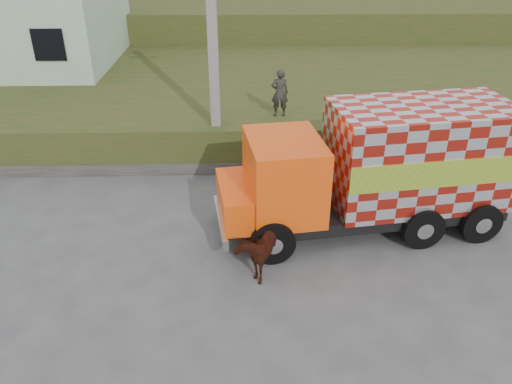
{
  "coord_description": "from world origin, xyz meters",
  "views": [
    {
      "loc": [
        -0.12,
        -10.53,
        7.36
      ],
      "look_at": [
        0.17,
        0.44,
        1.3
      ],
      "focal_mm": 35.0,
      "sensor_mm": 36.0,
      "label": 1
    }
  ],
  "objects_px": {
    "utility_pole": "(213,43)",
    "pedestrian": "(280,93)",
    "cow": "(259,248)",
    "cargo_truck": "(380,168)"
  },
  "relations": [
    {
      "from": "utility_pole",
      "to": "pedestrian",
      "type": "relative_size",
      "value": 5.09
    },
    {
      "from": "cow",
      "to": "pedestrian",
      "type": "bearing_deg",
      "value": 101.31
    },
    {
      "from": "cargo_truck",
      "to": "pedestrian",
      "type": "bearing_deg",
      "value": 108.69
    },
    {
      "from": "cargo_truck",
      "to": "cow",
      "type": "bearing_deg",
      "value": -157.23
    },
    {
      "from": "cargo_truck",
      "to": "pedestrian",
      "type": "distance_m",
      "value": 5.11
    },
    {
      "from": "cargo_truck",
      "to": "cow",
      "type": "distance_m",
      "value": 3.85
    },
    {
      "from": "utility_pole",
      "to": "cow",
      "type": "distance_m",
      "value": 6.71
    },
    {
      "from": "cow",
      "to": "cargo_truck",
      "type": "bearing_deg",
      "value": 50.02
    },
    {
      "from": "utility_pole",
      "to": "cow",
      "type": "bearing_deg",
      "value": -78.05
    },
    {
      "from": "cow",
      "to": "pedestrian",
      "type": "height_order",
      "value": "pedestrian"
    }
  ]
}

